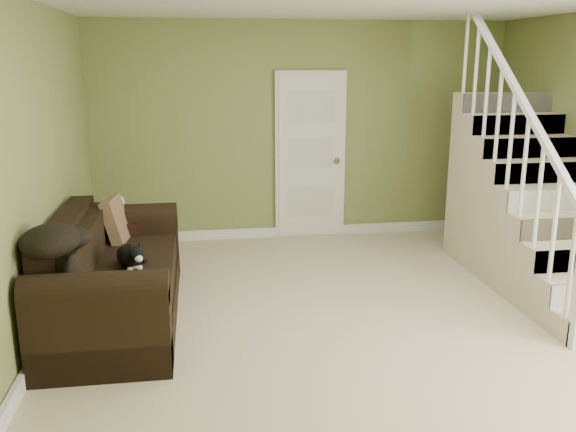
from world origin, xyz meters
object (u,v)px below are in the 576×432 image
object	(u,v)px
banana	(116,283)
side_table	(118,247)
sofa	(111,281)
cat	(130,256)

from	to	relation	value
banana	side_table	bearing A→B (deg)	63.62
side_table	banana	distance (m)	1.62
sofa	cat	bearing A→B (deg)	-32.30
side_table	banana	bearing A→B (deg)	-83.32
sofa	side_table	bearing A→B (deg)	93.83
sofa	cat	distance (m)	0.33
cat	banana	world-z (taller)	cat
sofa	banana	xyz separation A→B (m)	(0.12, -0.53, 0.17)
sofa	banana	bearing A→B (deg)	-77.67
side_table	banana	size ratio (longest dim) A/B	4.14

